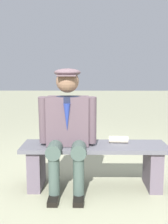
# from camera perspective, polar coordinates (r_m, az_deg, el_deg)

# --- Properties ---
(ground_plane) EXTENTS (30.00, 30.00, 0.00)m
(ground_plane) POSITION_cam_1_polar(r_m,az_deg,el_deg) (2.99, 2.24, -15.82)
(ground_plane) COLOR gray
(bench) EXTENTS (1.54, 0.44, 0.47)m
(bench) POSITION_cam_1_polar(r_m,az_deg,el_deg) (2.88, 2.28, -10.21)
(bench) COLOR #57575E
(bench) RESTS_ON ground
(seated_man) EXTENTS (0.60, 0.57, 1.27)m
(seated_man) POSITION_cam_1_polar(r_m,az_deg,el_deg) (2.72, -3.58, -2.58)
(seated_man) COLOR #54434B
(seated_man) RESTS_ON ground
(rolled_magazine) EXTENTS (0.21, 0.09, 0.07)m
(rolled_magazine) POSITION_cam_1_polar(r_m,az_deg,el_deg) (2.91, 7.42, -5.89)
(rolled_magazine) COLOR beige
(rolled_magazine) RESTS_ON bench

